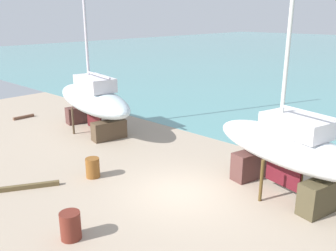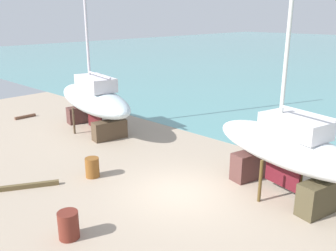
% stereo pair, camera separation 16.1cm
% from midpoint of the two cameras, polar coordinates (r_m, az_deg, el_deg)
% --- Properties ---
extents(ground_plane, '(42.23, 42.23, 0.00)m').
position_cam_midpoint_polar(ground_plane, '(11.68, -14.05, -17.65)').
color(ground_plane, tan).
extents(sailboat_large_starboard, '(6.87, 3.62, 10.35)m').
position_cam_midpoint_polar(sailboat_large_starboard, '(14.04, 18.35, -3.47)').
color(sailboat_large_starboard, '#53322D').
rests_on(sailboat_large_starboard, ground).
extents(sailboat_mid_port, '(8.22, 3.92, 13.99)m').
position_cam_midpoint_polar(sailboat_mid_port, '(21.40, -11.40, 4.10)').
color(sailboat_mid_port, '#50302C').
rests_on(sailboat_mid_port, ground).
extents(barrel_blue_faded, '(0.74, 0.74, 0.87)m').
position_cam_midpoint_polar(barrel_blue_faded, '(11.76, -15.03, -14.93)').
color(barrel_blue_faded, maroon).
rests_on(barrel_blue_faded, ground).
extents(barrel_rust_mid, '(0.82, 0.82, 0.84)m').
position_cam_midpoint_polar(barrel_rust_mid, '(15.57, -11.57, -6.49)').
color(barrel_rust_mid, brown).
rests_on(barrel_rust_mid, ground).
extents(timber_long_aft, '(0.18, 1.39, 0.18)m').
position_cam_midpoint_polar(timber_long_aft, '(25.71, -21.42, 1.31)').
color(timber_long_aft, brown).
rests_on(timber_long_aft, ground).
extents(timber_plank_far, '(1.67, 2.74, 0.18)m').
position_cam_midpoint_polar(timber_plank_far, '(15.49, -22.25, -8.97)').
color(timber_plank_far, brown).
rests_on(timber_plank_far, ground).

